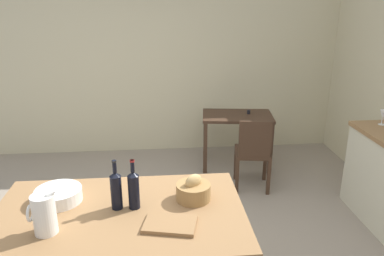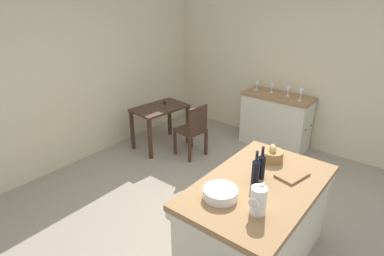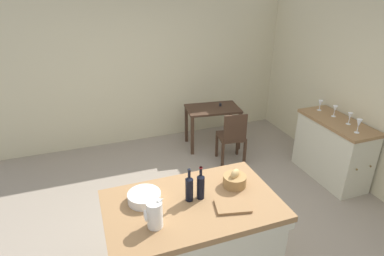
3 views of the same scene
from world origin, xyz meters
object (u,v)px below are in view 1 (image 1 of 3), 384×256
at_px(writing_desk, 237,123).
at_px(wash_bowl, 59,195).
at_px(wooden_chair, 253,152).
at_px(wine_bottle_dark, 134,189).
at_px(cutting_board, 170,224).
at_px(bread_basket, 193,190).
at_px(wine_glass_right, 383,115).
at_px(wine_bottle_amber, 116,189).
at_px(pitcher, 44,214).

relative_size(writing_desk, wash_bowl, 3.21).
bearing_deg(wash_bowl, wooden_chair, 43.99).
distance_m(wooden_chair, wash_bowl, 2.46).
height_order(writing_desk, wine_bottle_dark, wine_bottle_dark).
height_order(cutting_board, wine_bottle_dark, wine_bottle_dark).
bearing_deg(wash_bowl, bread_basket, -3.66).
xyz_separation_m(wine_bottle_dark, wine_glass_right, (2.46, 1.36, -0.00)).
distance_m(wash_bowl, wine_glass_right, 3.20).
xyz_separation_m(writing_desk, cutting_board, (-0.97, -2.69, 0.30)).
bearing_deg(cutting_board, wooden_chair, 63.21).
xyz_separation_m(bread_basket, cutting_board, (-0.16, -0.29, -0.05)).
xyz_separation_m(wine_bottle_amber, wine_glass_right, (2.57, 1.36, -0.00)).
bearing_deg(wooden_chair, cutting_board, -116.79).
distance_m(cutting_board, wine_bottle_amber, 0.42).
relative_size(writing_desk, wine_glass_right, 6.15).
distance_m(pitcher, wine_bottle_dark, 0.53).
xyz_separation_m(pitcher, wine_bottle_amber, (0.38, 0.23, 0.01)).
bearing_deg(cutting_board, wine_glass_right, 35.27).
xyz_separation_m(pitcher, wine_glass_right, (2.94, 1.58, 0.01)).
distance_m(wooden_chair, pitcher, 2.72).
distance_m(wash_bowl, wine_bottle_dark, 0.52).
relative_size(wooden_chair, cutting_board, 2.95).
distance_m(wooden_chair, wine_bottle_amber, 2.32).
distance_m(writing_desk, wine_bottle_amber, 2.82).
xyz_separation_m(pitcher, cutting_board, (0.70, 0.00, -0.11)).
bearing_deg(pitcher, wash_bowl, 92.12).
bearing_deg(wine_bottle_dark, cutting_board, -45.67).
bearing_deg(wine_bottle_dark, wine_bottle_amber, 178.18).
xyz_separation_m(writing_desk, wash_bowl, (-1.68, -2.35, 0.34)).
height_order(writing_desk, wine_bottle_amber, wine_bottle_amber).
height_order(writing_desk, bread_basket, bread_basket).
bearing_deg(pitcher, wine_bottle_dark, 24.81).
bearing_deg(wine_bottle_amber, pitcher, -148.82).
xyz_separation_m(cutting_board, wine_bottle_amber, (-0.33, 0.23, 0.12)).
xyz_separation_m(bread_basket, wine_bottle_amber, (-0.49, -0.07, 0.07)).
relative_size(wash_bowl, wine_glass_right, 1.92).
bearing_deg(wooden_chair, wash_bowl, -136.01).
distance_m(cutting_board, wine_bottle_dark, 0.33).
bearing_deg(writing_desk, bread_basket, -108.52).
relative_size(wooden_chair, bread_basket, 3.91).
bearing_deg(wash_bowl, writing_desk, 54.33).
distance_m(wooden_chair, bread_basket, 1.99).
bearing_deg(wine_bottle_dark, wine_glass_right, 28.97).
bearing_deg(writing_desk, cutting_board, -109.77).
distance_m(writing_desk, wine_bottle_dark, 2.77).
xyz_separation_m(wooden_chair, pitcher, (-1.72, -2.03, 0.54)).
height_order(bread_basket, wine_bottle_dark, wine_bottle_dark).
height_order(writing_desk, cutting_board, cutting_board).
bearing_deg(pitcher, wooden_chair, 49.59).
xyz_separation_m(wooden_chair, wash_bowl, (-1.74, -1.68, 0.46)).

